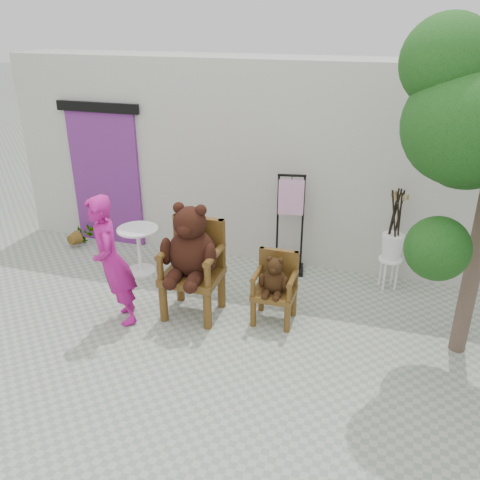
{
  "coord_description": "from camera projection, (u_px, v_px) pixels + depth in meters",
  "views": [
    {
      "loc": [
        1.42,
        -4.38,
        3.58
      ],
      "look_at": [
        -0.3,
        1.21,
        0.95
      ],
      "focal_mm": 38.0,
      "sensor_mm": 36.0,
      "label": 1
    }
  ],
  "objects": [
    {
      "name": "chair_big",
      "position": [
        192.0,
        253.0,
        6.28
      ],
      "size": [
        0.72,
        0.79,
        1.51
      ],
      "color": "#492E0F",
      "rests_on": "ground"
    },
    {
      "name": "cafe_table",
      "position": [
        139.0,
        245.0,
        7.49
      ],
      "size": [
        0.6,
        0.6,
        0.7
      ],
      "rotation": [
        0.0,
        0.0,
        0.1
      ],
      "color": "white",
      "rests_on": "ground"
    },
    {
      "name": "chair_small",
      "position": [
        275.0,
        282.0,
        6.26
      ],
      "size": [
        0.51,
        0.48,
        0.9
      ],
      "color": "#492E0F",
      "rests_on": "ground"
    },
    {
      "name": "doorway",
      "position": [
        106.0,
        175.0,
        8.24
      ],
      "size": [
        1.4,
        0.11,
        2.33
      ],
      "color": "#662571",
      "rests_on": "ground"
    },
    {
      "name": "person",
      "position": [
        112.0,
        261.0,
        6.11
      ],
      "size": [
        0.68,
        0.73,
        1.67
      ],
      "primitive_type": "imported",
      "rotation": [
        0.0,
        0.0,
        -0.95
      ],
      "color": "#AC1579",
      "rests_on": "ground"
    },
    {
      "name": "back_wall",
      "position": [
        295.0,
        161.0,
        7.75
      ],
      "size": [
        9.0,
        1.0,
        3.0
      ],
      "primitive_type": "cube",
      "color": "#BBB9AF",
      "rests_on": "ground"
    },
    {
      "name": "potted_plant",
      "position": [
        80.0,
        235.0,
        8.44
      ],
      "size": [
        0.42,
        0.39,
        0.39
      ],
      "primitive_type": "imported",
      "rotation": [
        0.0,
        0.0,
        -0.27
      ],
      "color": "black",
      "rests_on": "ground"
    },
    {
      "name": "tree",
      "position": [
        478.0,
        124.0,
        4.85
      ],
      "size": [
        1.56,
        1.78,
        3.6
      ],
      "rotation": [
        0.0,
        0.0,
        -0.32
      ],
      "color": "#453329",
      "rests_on": "ground"
    },
    {
      "name": "display_stand",
      "position": [
        289.0,
        236.0,
        7.44
      ],
      "size": [
        0.5,
        0.42,
        1.51
      ],
      "rotation": [
        0.0,
        0.0,
        0.18
      ],
      "color": "black",
      "rests_on": "ground"
    },
    {
      "name": "stool_bucket",
      "position": [
        392.0,
        246.0,
        6.97
      ],
      "size": [
        0.32,
        0.32,
        1.45
      ],
      "rotation": [
        0.0,
        0.0,
        0.36
      ],
      "color": "white",
      "rests_on": "ground"
    },
    {
      "name": "ground_plane",
      "position": [
        234.0,
        363.0,
        5.66
      ],
      "size": [
        60.0,
        60.0,
        0.0
      ],
      "primitive_type": "plane",
      "color": "gray",
      "rests_on": "ground"
    }
  ]
}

